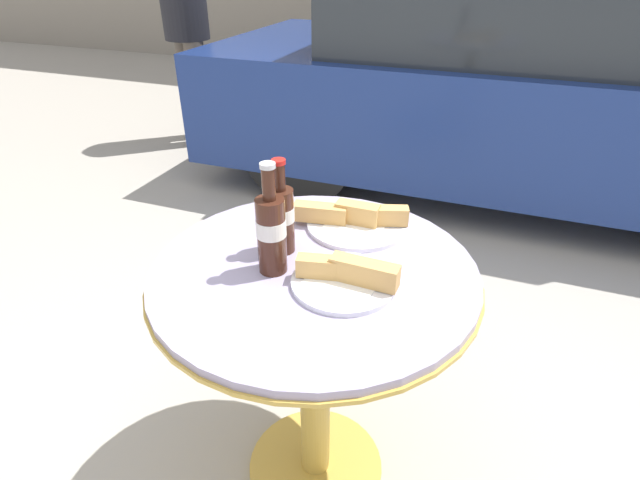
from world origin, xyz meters
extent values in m
plane|color=#A8A093|center=(0.00, 0.00, 0.00)|extent=(30.00, 30.00, 0.00)
cylinder|color=gold|center=(0.00, 0.00, 0.01)|extent=(0.40, 0.40, 0.02)
cylinder|color=gold|center=(0.00, 0.00, 0.37)|extent=(0.08, 0.08, 0.69)
cylinder|color=gold|center=(0.00, 0.00, 0.71)|extent=(0.76, 0.76, 0.01)
cylinder|color=#9E93B2|center=(0.00, 0.00, 0.72)|extent=(0.75, 0.75, 0.02)
cylinder|color=#3D1E14|center=(-0.10, 0.04, 0.81)|extent=(0.06, 0.06, 0.16)
cylinder|color=silver|center=(-0.10, 0.04, 0.83)|extent=(0.06, 0.06, 0.03)
cylinder|color=#3D1E14|center=(-0.10, 0.04, 0.92)|extent=(0.03, 0.03, 0.06)
cylinder|color=red|center=(-0.10, 0.04, 0.96)|extent=(0.03, 0.03, 0.01)
cylinder|color=#3D1E14|center=(-0.08, -0.04, 0.82)|extent=(0.06, 0.06, 0.18)
cylinder|color=silver|center=(-0.08, -0.04, 0.84)|extent=(0.07, 0.07, 0.04)
cylinder|color=#3D1E14|center=(-0.08, -0.04, 0.94)|extent=(0.03, 0.03, 0.07)
cylinder|color=silver|center=(-0.08, -0.04, 0.98)|extent=(0.03, 0.03, 0.01)
cylinder|color=white|center=(0.08, -0.04, 0.74)|extent=(0.23, 0.23, 0.01)
cube|color=white|center=(0.08, -0.04, 0.75)|extent=(0.17, 0.17, 0.00)
cube|color=tan|center=(0.04, -0.04, 0.77)|extent=(0.13, 0.06, 0.04)
cube|color=tan|center=(0.13, -0.04, 0.77)|extent=(0.15, 0.05, 0.05)
cylinder|color=white|center=(0.04, 0.21, 0.74)|extent=(0.26, 0.26, 0.01)
cube|color=white|center=(0.04, 0.21, 0.75)|extent=(0.15, 0.15, 0.00)
cube|color=tan|center=(-0.06, 0.19, 0.77)|extent=(0.14, 0.06, 0.04)
cube|color=tan|center=(0.04, 0.21, 0.77)|extent=(0.11, 0.04, 0.05)
cube|color=tan|center=(0.11, 0.23, 0.77)|extent=(0.11, 0.07, 0.05)
cube|color=navy|center=(0.43, 2.41, 0.51)|extent=(3.80, 1.66, 0.64)
cube|color=#23282D|center=(0.24, 2.41, 1.07)|extent=(1.83, 1.46, 0.48)
cylinder|color=black|center=(-0.75, 3.14, 0.34)|extent=(0.69, 0.20, 0.69)
cylinder|color=black|center=(-0.75, 1.68, 0.34)|extent=(0.69, 0.20, 0.69)
cylinder|color=brown|center=(-2.02, 2.47, 0.38)|extent=(0.15, 0.15, 0.77)
cylinder|color=brown|center=(-1.87, 2.37, 0.38)|extent=(0.15, 0.15, 0.77)
camera|label=1|loc=(0.35, -0.88, 1.37)|focal=28.00mm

